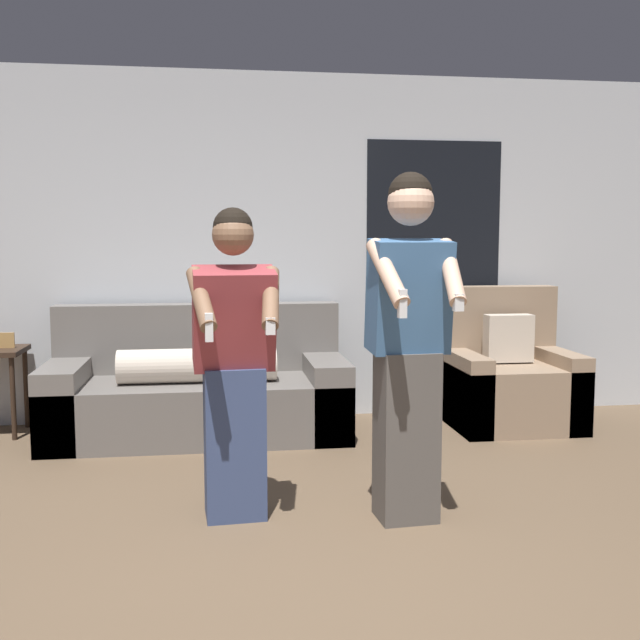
% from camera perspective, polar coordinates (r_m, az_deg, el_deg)
% --- Properties ---
extents(ground_plane, '(14.00, 14.00, 0.00)m').
position_cam_1_polar(ground_plane, '(3.12, 1.31, -20.77)').
color(ground_plane, brown).
extents(wall_back, '(6.78, 0.07, 2.70)m').
position_cam_1_polar(wall_back, '(5.93, -3.45, 5.54)').
color(wall_back, silver).
rests_on(wall_back, ground_plane).
extents(couch, '(2.12, 0.93, 0.93)m').
position_cam_1_polar(couch, '(5.53, -9.22, -5.39)').
color(couch, slate).
rests_on(couch, ground_plane).
extents(armchair, '(0.92, 0.83, 1.05)m').
position_cam_1_polar(armchair, '(5.92, 14.12, -4.43)').
color(armchair, '#937A60').
rests_on(armchair, ground_plane).
extents(person_left, '(0.47, 0.51, 1.57)m').
position_cam_1_polar(person_left, '(3.77, -6.56, -3.39)').
color(person_left, '#384770').
rests_on(person_left, ground_plane).
extents(person_right, '(0.45, 0.49, 1.74)m').
position_cam_1_polar(person_right, '(3.73, 6.75, -1.75)').
color(person_right, '#56514C').
rests_on(person_right, ground_plane).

